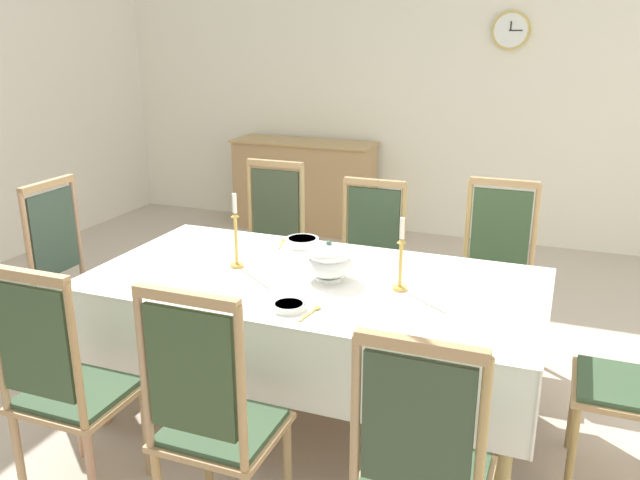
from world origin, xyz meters
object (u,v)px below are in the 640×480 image
object	(u,v)px
chair_north_a	(269,245)
bowl_near_right	(289,306)
soup_tureen	(329,261)
spoon_secondary	(314,310)
spoon_primary	(283,241)
candlestick_east	(401,261)
sideboard	(304,185)
chair_south_c	(422,468)
chair_south_b	(213,417)
bowl_near_left	(302,241)
chair_north_c	(495,273)
chair_north_b	(367,261)
mounted_clock	(511,30)
candlestick_west	(236,237)
chair_head_west	(75,277)
chair_south_a	(65,383)
dining_table	(315,292)

from	to	relation	value
chair_north_a	bowl_near_right	world-z (taller)	chair_north_a
soup_tureen	spoon_secondary	distance (m)	0.39
soup_tureen	spoon_primary	world-z (taller)	soup_tureen
candlestick_east	sideboard	bearing A→B (deg)	119.70
chair_south_c	sideboard	distance (m)	4.65
chair_south_b	soup_tureen	bearing A→B (deg)	84.14
candlestick_east	bowl_near_left	size ratio (longest dim) A/B	1.84
chair_north_c	bowl_near_right	distance (m)	1.56
chair_north_b	spoon_primary	xyz separation A→B (m)	(-0.36, -0.50, 0.24)
chair_north_b	spoon_primary	size ratio (longest dim) A/B	6.06
mounted_clock	chair_south_b	bearing A→B (deg)	-96.84
candlestick_west	mounted_clock	world-z (taller)	mounted_clock
chair_south_c	soup_tureen	bearing A→B (deg)	125.68
candlestick_east	chair_north_b	bearing A→B (deg)	115.33
chair_head_west	bowl_near_right	size ratio (longest dim) A/B	7.51
soup_tureen	chair_north_c	bearing A→B (deg)	54.37
chair_south_c	soup_tureen	world-z (taller)	chair_south_c
chair_north_b	spoon_primary	world-z (taller)	chair_north_b
chair_south_a	chair_south_b	world-z (taller)	chair_south_b
chair_head_west	candlestick_west	world-z (taller)	candlestick_west
chair_south_b	spoon_secondary	xyz separation A→B (m)	(0.17, 0.60, 0.22)
chair_head_west	spoon_primary	size ratio (longest dim) A/B	6.56
chair_north_a	chair_north_b	distance (m)	0.69
chair_south_a	mounted_clock	world-z (taller)	mounted_clock
chair_north_a	candlestick_west	world-z (taller)	candlestick_west
chair_north_a	chair_south_b	xyz separation A→B (m)	(0.69, -1.93, -0.00)
chair_south_a	spoon_secondary	world-z (taller)	chair_south_a
chair_north_c	chair_south_a	bearing A→B (deg)	52.44
candlestick_east	spoon_secondary	xyz separation A→B (m)	(-0.28, -0.37, -0.14)
candlestick_east	chair_south_a	bearing A→B (deg)	-139.96
chair_south_c	spoon_primary	bearing A→B (deg)	128.82
chair_south_c	bowl_near_left	distance (m)	1.76
soup_tureen	bowl_near_right	xyz separation A→B (m)	(-0.04, -0.40, -0.08)
chair_head_west	sideboard	distance (m)	3.17
chair_north_a	dining_table	bearing A→B (deg)	126.62
chair_south_b	chair_south_c	distance (m)	0.79
spoon_primary	candlestick_east	bearing A→B (deg)	-46.29
dining_table	chair_north_a	size ratio (longest dim) A/B	1.96
chair_north_c	sideboard	bearing A→B (deg)	-45.74
chair_south_b	chair_north_a	bearing A→B (deg)	109.73
chair_south_a	chair_head_west	size ratio (longest dim) A/B	0.97
chair_north_c	soup_tureen	bearing A→B (deg)	54.37
chair_south_a	chair_south_c	bearing A→B (deg)	0.04
chair_south_c	mounted_clock	xyz separation A→B (m)	(-0.27, 4.37, 1.39)
spoon_primary	mounted_clock	world-z (taller)	mounted_clock
chair_south_a	sideboard	bearing A→B (deg)	99.02
chair_north_c	dining_table	bearing A→B (deg)	51.56
chair_south_a	bowl_near_right	world-z (taller)	chair_south_a
chair_head_west	chair_north_a	bearing A→B (deg)	140.92
chair_south_b	chair_south_c	bearing A→B (deg)	0.15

